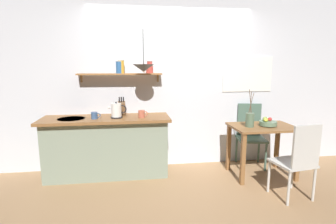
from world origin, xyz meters
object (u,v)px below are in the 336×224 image
at_px(dining_chair_near, 298,159).
at_px(knife_block, 122,108).
at_px(dining_table, 262,135).
at_px(electric_kettle, 117,111).
at_px(dining_chair_far, 250,132).
at_px(coffee_mug_spare, 142,114).
at_px(coffee_mug_by_sink, 95,115).
at_px(twig_vase, 250,120).
at_px(pendant_lamp, 144,68).
at_px(fruit_bowl, 268,123).

bearing_deg(dining_chair_near, knife_block, 149.54).
bearing_deg(dining_table, electric_kettle, 172.99).
relative_size(dining_chair_far, coffee_mug_spare, 7.40).
distance_m(knife_block, coffee_mug_by_sink, 0.45).
bearing_deg(coffee_mug_spare, electric_kettle, 175.89).
height_order(twig_vase, coffee_mug_by_sink, twig_vase).
height_order(coffee_mug_by_sink, pendant_lamp, pendant_lamp).
bearing_deg(dining_chair_far, electric_kettle, -175.08).
bearing_deg(coffee_mug_spare, knife_block, 139.02).
bearing_deg(twig_vase, fruit_bowl, 2.58).
distance_m(dining_chair_far, electric_kettle, 2.18).
height_order(dining_chair_near, pendant_lamp, pendant_lamp).
height_order(dining_chair_far, twig_vase, twig_vase).
xyz_separation_m(dining_chair_far, electric_kettle, (-2.13, -0.18, 0.44)).
xyz_separation_m(knife_block, pendant_lamp, (0.32, -0.32, 0.60)).
distance_m(dining_chair_far, twig_vase, 0.61).
bearing_deg(twig_vase, dining_table, 7.09).
relative_size(coffee_mug_by_sink, coffee_mug_spare, 0.96).
xyz_separation_m(fruit_bowl, electric_kettle, (-2.16, 0.27, 0.18)).
distance_m(dining_table, coffee_mug_by_sink, 2.44).
xyz_separation_m(twig_vase, electric_kettle, (-1.88, 0.29, 0.13)).
bearing_deg(dining_table, twig_vase, -172.91).
bearing_deg(coffee_mug_by_sink, dining_chair_near, -21.62).
bearing_deg(electric_kettle, knife_block, 74.25).
height_order(electric_kettle, knife_block, knife_block).
bearing_deg(electric_kettle, dining_chair_far, 4.92).
bearing_deg(pendant_lamp, dining_chair_near, -27.26).
relative_size(dining_table, coffee_mug_spare, 6.71).
distance_m(electric_kettle, coffee_mug_by_sink, 0.31).
height_order(fruit_bowl, knife_block, knife_block).
xyz_separation_m(knife_block, coffee_mug_spare, (0.29, -0.25, -0.05)).
bearing_deg(twig_vase, pendant_lamp, 172.62).
relative_size(fruit_bowl, twig_vase, 0.46).
distance_m(dining_chair_near, coffee_mug_spare, 2.10).
bearing_deg(dining_chair_far, dining_table, -92.88).
bearing_deg(coffee_mug_by_sink, coffee_mug_spare, 0.40).
relative_size(twig_vase, pendant_lamp, 0.94).
bearing_deg(dining_chair_far, pendant_lamp, -170.97).
distance_m(electric_kettle, knife_block, 0.24).
bearing_deg(pendant_lamp, coffee_mug_by_sink, 174.82).
height_order(fruit_bowl, coffee_mug_by_sink, coffee_mug_by_sink).
height_order(twig_vase, knife_block, twig_vase).
bearing_deg(fruit_bowl, dining_chair_near, -89.59).
bearing_deg(fruit_bowl, coffee_mug_spare, 172.19).
bearing_deg(knife_block, fruit_bowl, -13.43).
bearing_deg(pendant_lamp, dining_chair_far, 9.03).
bearing_deg(dining_chair_far, coffee_mug_spare, -173.28).
distance_m(dining_table, electric_kettle, 2.15).
xyz_separation_m(dining_table, coffee_mug_spare, (-1.75, 0.23, 0.32)).
bearing_deg(dining_chair_near, coffee_mug_spare, 151.49).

